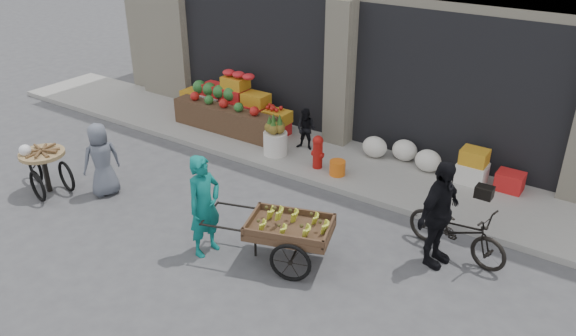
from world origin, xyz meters
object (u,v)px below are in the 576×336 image
Objects in this scene: cyclist at (439,214)px; orange_bucket at (337,168)px; fire_hydrant at (318,151)px; vendor_grey at (101,160)px; bicycle at (457,230)px; seated_person at (306,129)px; tricycle_cart at (44,165)px; banana_cart at (287,225)px; vendor_woman at (204,206)px; pineapple_bin at (275,143)px.

orange_bucket is at bearing 70.39° from cyclist.
fire_hydrant is at bearing 174.29° from orange_bucket.
bicycle is (6.24, 1.83, -0.27)m from vendor_grey.
seated_person is (-0.70, 0.65, 0.08)m from fire_hydrant.
vendor_grey is at bearing 40.63° from tricycle_cart.
seated_person reaches higher than bicycle.
vendor_grey is (-4.13, -0.15, 0.05)m from banana_cart.
cyclist is (7.04, 2.00, 0.31)m from tricycle_cart.
banana_cart is 1.38× the size of vendor_woman.
pineapple_bin is at bearing 110.19° from banana_cart.
pineapple_bin is 1.62× the size of orange_bucket.
bicycle is (2.11, 1.68, -0.22)m from banana_cart.
bicycle is at bearing 127.43° from vendor_grey.
vendor_grey is 0.82× the size of cyclist.
vendor_grey is at bearing 114.54° from cyclist.
banana_cart is at bearing -67.11° from fire_hydrant.
vendor_grey is at bearing -133.47° from fire_hydrant.
tricycle_cart is 1.17m from vendor_grey.
tricycle_cart is (-3.91, -0.22, -0.28)m from vendor_woman.
tricycle_cart is at bearing 99.35° from vendor_woman.
vendor_grey is at bearing 117.57° from bicycle.
fire_hydrant is at bearing 81.06° from bicycle.
banana_cart reaches higher than pineapple_bin.
tricycle_cart is at bearing -127.37° from pineapple_bin.
banana_cart is at bearing -61.67° from vendor_woman.
seated_person is 4.12m from vendor_woman.
cyclist reaches higher than bicycle.
banana_cart is 1.37× the size of bicycle.
cyclist reaches higher than banana_cart.
cyclist is at bearing -27.36° from fire_hydrant.
fire_hydrant is at bearing 6.30° from vendor_woman.
banana_cart is at bearing -51.79° from pineapple_bin.
orange_bucket is at bearing -2.18° from vendor_woman.
pineapple_bin is at bearing 171.00° from vendor_grey.
banana_cart reaches higher than bicycle.
seated_person is 0.64× the size of tricycle_cart.
vendor_woman is (0.01, -3.40, 0.35)m from fire_hydrant.
orange_bucket is (0.50, -0.05, -0.23)m from fire_hydrant.
tricycle_cart reaches higher than banana_cart.
orange_bucket is at bearing -3.58° from pineapple_bin.
cyclist is at bearing -30.81° from orange_bucket.
seated_person is 4.05m from banana_cart.
tricycle_cart is (-4.40, -3.57, 0.30)m from orange_bucket.
cyclist reaches higher than orange_bucket.
bicycle reaches higher than pineapple_bin.
vendor_grey is at bearing -138.49° from orange_bucket.
orange_bucket is 3.13m from cyclist.
pineapple_bin is 3.66m from vendor_woman.
vendor_woman is 3.93m from tricycle_cart.
seated_person reaches higher than tricycle_cart.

